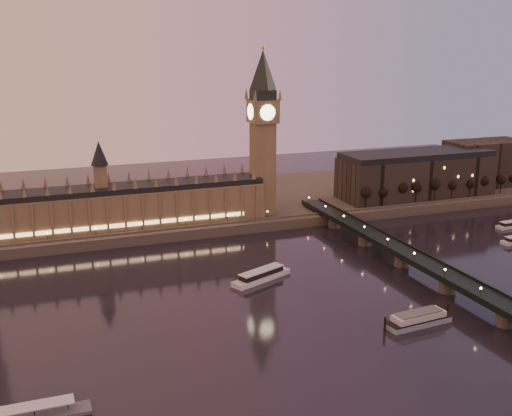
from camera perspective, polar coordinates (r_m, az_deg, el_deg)
The scene contains 18 objects.
ground at distance 286.83m, azimuth -0.81°, elevation -8.59°, with size 700.00×700.00×0.00m, color black.
far_embankment at distance 443.71m, azimuth -4.35°, elevation 0.28°, with size 560.00×130.00×6.00m, color #423D35.
palace_of_westminster at distance 383.38m, azimuth -12.65°, elevation 0.52°, with size 180.00×26.62×52.00m.
big_ben at distance 398.65m, azimuth 0.61°, elevation 7.60°, with size 17.68×17.68×104.00m.
westminster_bridge at distance 325.00m, azimuth 14.64°, elevation -5.18°, with size 13.20×260.00×15.30m.
city_block at distance 481.93m, azimuth 16.02°, elevation 3.25°, with size 155.00×45.00×34.00m.
bare_tree_0 at distance 425.00m, azimuth 9.60°, elevation 1.33°, with size 6.87×6.87×13.97m.
bare_tree_1 at distance 431.92m, azimuth 11.18°, elevation 1.47°, with size 6.87×6.87×13.97m.
bare_tree_2 at distance 439.16m, azimuth 12.71°, elevation 1.61°, with size 6.87×6.87×13.97m.
bare_tree_3 at distance 446.70m, azimuth 14.19°, elevation 1.74°, with size 6.87×6.87×13.97m.
bare_tree_4 at distance 454.53m, azimuth 15.62°, elevation 1.86°, with size 6.87×6.87×13.97m.
bare_tree_5 at distance 462.63m, azimuth 17.00°, elevation 1.98°, with size 6.87×6.87×13.97m.
bare_tree_6 at distance 471.00m, azimuth 18.33°, elevation 2.09°, with size 6.87×6.87×13.97m.
bare_tree_7 at distance 479.61m, azimuth 19.61°, elevation 2.20°, with size 6.87×6.87×13.97m.
bare_tree_8 at distance 488.46m, azimuth 20.85°, elevation 2.31°, with size 6.87×6.87×13.97m.
cruise_boat_a at distance 313.80m, azimuth 0.48°, elevation -6.02°, with size 33.76×20.32×5.39m.
cruise_boat_b at distance 430.97m, azimuth 21.83°, elevation -1.36°, with size 23.16×7.67×4.20m.
moored_barge at distance 275.20m, azimuth 14.24°, elevation -9.53°, with size 33.36×10.90×6.14m.
Camera 1 is at (-88.37, -248.04, 113.74)m, focal length 45.00 mm.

